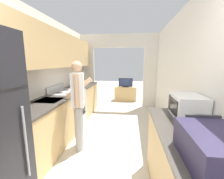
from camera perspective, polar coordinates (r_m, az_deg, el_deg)
wall_left at (r=3.15m, az=-25.49°, el=8.46°), size 0.38×7.15×2.50m
wall_right at (r=2.43m, az=29.23°, el=1.91°), size 0.06×7.15×2.50m
wall_far_with_doorway at (r=5.25m, az=2.43°, el=9.15°), size 3.03×0.06×2.50m
counter_left at (r=3.68m, az=-16.48°, el=-7.65°), size 0.62×3.64×0.89m
counter_right at (r=1.87m, az=27.09°, el=-27.18°), size 0.62×1.61×0.89m
range_oven at (r=3.70m, az=-16.16°, el=-7.43°), size 0.66×0.80×1.03m
person at (r=2.70m, az=-12.73°, el=-5.29°), size 0.51×0.42×1.57m
suitcase at (r=1.25m, az=36.24°, el=-17.81°), size 0.45×0.56×0.24m
microwave at (r=2.06m, az=26.75°, el=-5.63°), size 0.35×0.45×0.27m
tv_cabinet at (r=6.20m, az=5.15°, el=-1.55°), size 0.89×0.42×0.57m
television at (r=6.09m, az=5.20°, el=2.58°), size 0.56×0.16×0.36m
knife at (r=4.22m, az=-12.54°, el=1.10°), size 0.14×0.32×0.02m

